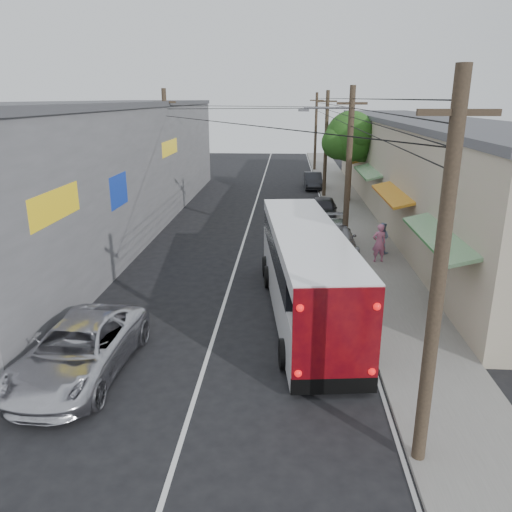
{
  "coord_description": "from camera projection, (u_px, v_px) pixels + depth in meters",
  "views": [
    {
      "loc": [
        2.29,
        -11.07,
        7.44
      ],
      "look_at": [
        1.19,
        6.55,
        1.83
      ],
      "focal_mm": 35.0,
      "sensor_mm": 36.0,
      "label": 1
    }
  ],
  "objects": [
    {
      "name": "coach_bus",
      "position": [
        305.0,
        270.0,
        17.62
      ],
      "size": [
        3.45,
        11.06,
        3.14
      ],
      "rotation": [
        0.0,
        0.0,
        0.11
      ],
      "color": "white",
      "rests_on": "ground"
    },
    {
      "name": "sidewalk",
      "position": [
        353.0,
        220.0,
        31.53
      ],
      "size": [
        3.0,
        80.0,
        0.12
      ],
      "primitive_type": "cube",
      "color": "slate",
      "rests_on": "ground"
    },
    {
      "name": "building_left",
      "position": [
        104.0,
        165.0,
        29.43
      ],
      "size": [
        7.2,
        36.0,
        7.25
      ],
      "color": "gray",
      "rests_on": "ground"
    },
    {
      "name": "pedestrian_far",
      "position": [
        382.0,
        238.0,
        24.46
      ],
      "size": [
        0.94,
        0.89,
        1.53
      ],
      "primitive_type": "imported",
      "rotation": [
        0.0,
        0.0,
        2.55
      ],
      "color": "#89A1C7",
      "rests_on": "sidewalk"
    },
    {
      "name": "parked_suv",
      "position": [
        332.0,
        238.0,
        24.77
      ],
      "size": [
        2.24,
        5.41,
        1.57
      ],
      "primitive_type": "imported",
      "rotation": [
        0.0,
        0.0,
        0.01
      ],
      "color": "gray",
      "rests_on": "ground"
    },
    {
      "name": "building_right",
      "position": [
        422.0,
        167.0,
        32.23
      ],
      "size": [
        7.09,
        40.0,
        6.25
      ],
      "color": "#B3A18E",
      "rests_on": "ground"
    },
    {
      "name": "parked_car_far",
      "position": [
        313.0,
        181.0,
        42.71
      ],
      "size": [
        1.52,
        4.14,
        1.36
      ],
      "primitive_type": "imported",
      "rotation": [
        0.0,
        0.0,
        0.02
      ],
      "color": "#222327",
      "rests_on": "ground"
    },
    {
      "name": "street_tree",
      "position": [
        352.0,
        138.0,
        35.84
      ],
      "size": [
        4.4,
        4.0,
        6.6
      ],
      "color": "#3F2B19",
      "rests_on": "ground"
    },
    {
      "name": "parked_car_mid",
      "position": [
        323.0,
        209.0,
        31.51
      ],
      "size": [
        2.07,
        4.44,
        1.47
      ],
      "primitive_type": "imported",
      "rotation": [
        0.0,
        0.0,
        -0.08
      ],
      "color": "#252429",
      "rests_on": "ground"
    },
    {
      "name": "ground",
      "position": [
        194.0,
        399.0,
        12.91
      ],
      "size": [
        120.0,
        120.0,
        0.0
      ],
      "primitive_type": "plane",
      "color": "black",
      "rests_on": "ground"
    },
    {
      "name": "pedestrian_near",
      "position": [
        379.0,
        243.0,
        23.11
      ],
      "size": [
        0.73,
        0.55,
        1.81
      ],
      "primitive_type": "imported",
      "rotation": [
        0.0,
        0.0,
        3.33
      ],
      "color": "pink",
      "rests_on": "sidewalk"
    },
    {
      "name": "jeepney",
      "position": [
        79.0,
        350.0,
        13.84
      ],
      "size": [
        2.77,
        5.56,
        1.51
      ],
      "primitive_type": "imported",
      "rotation": [
        0.0,
        0.0,
        -0.05
      ],
      "color": "silver",
      "rests_on": "ground"
    },
    {
      "name": "utility_poles",
      "position": [
        301.0,
        154.0,
        30.81
      ],
      "size": [
        11.8,
        45.28,
        8.0
      ],
      "color": "#473828",
      "rests_on": "ground"
    }
  ]
}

